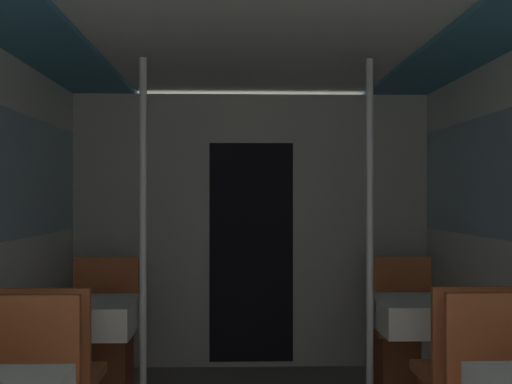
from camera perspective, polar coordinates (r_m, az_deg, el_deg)
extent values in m
cube|color=silver|center=(3.49, 0.41, 13.49)|extent=(2.77, 6.56, 0.04)
cube|color=teal|center=(3.62, -18.34, 12.42)|extent=(0.50, 6.30, 0.03)
cube|color=teal|center=(3.70, 18.74, 12.15)|extent=(0.50, 6.30, 0.03)
cube|color=#A8A8A3|center=(5.50, -0.39, -3.06)|extent=(2.72, 0.08, 2.09)
cube|color=black|center=(5.47, -0.38, -4.83)|extent=(0.64, 0.01, 1.67)
cube|color=#C66033|center=(3.20, -17.81, -11.61)|extent=(0.44, 0.04, 0.43)
cylinder|color=#B7B7BC|center=(4.24, -13.89, -13.31)|extent=(0.11, 0.11, 0.68)
cube|color=#B2B2B7|center=(4.17, -13.89, -8.64)|extent=(0.58, 0.58, 0.02)
cube|color=white|center=(4.18, -13.89, -9.64)|extent=(0.62, 0.62, 0.18)
cube|color=#C66033|center=(3.64, -15.97, -14.07)|extent=(0.44, 0.44, 0.05)
cube|color=#C66033|center=(3.40, -16.81, -10.95)|extent=(0.44, 0.04, 0.43)
cube|color=brown|center=(4.85, -12.34, -13.42)|extent=(0.38, 0.38, 0.42)
cube|color=#C66033|center=(4.80, -12.34, -10.72)|extent=(0.44, 0.44, 0.05)
cube|color=#C66033|center=(4.96, -11.90, -7.59)|extent=(0.44, 0.04, 0.43)
cylinder|color=silver|center=(4.08, -9.02, -4.01)|extent=(0.04, 0.04, 2.09)
cube|color=#C66033|center=(3.28, 18.69, -11.34)|extent=(0.44, 0.04, 0.43)
cylinder|color=#B7B7BC|center=(4.29, 13.84, -13.13)|extent=(0.11, 0.11, 0.68)
cube|color=#B2B2B7|center=(4.23, 13.83, -8.53)|extent=(0.58, 0.58, 0.02)
cube|color=white|center=(4.24, 13.84, -9.51)|extent=(0.62, 0.62, 0.18)
cube|color=#C66033|center=(3.71, 16.42, -13.82)|extent=(0.44, 0.44, 0.05)
cube|color=#C66033|center=(3.47, 17.46, -10.72)|extent=(0.44, 0.04, 0.43)
cube|color=brown|center=(4.90, 11.89, -13.28)|extent=(0.38, 0.38, 0.42)
cube|color=#C66033|center=(4.85, 11.89, -10.61)|extent=(0.44, 0.44, 0.05)
cube|color=#C66033|center=(5.01, 11.34, -7.52)|extent=(0.44, 0.04, 0.43)
cylinder|color=silver|center=(4.12, 9.09, -3.97)|extent=(0.04, 0.04, 2.09)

